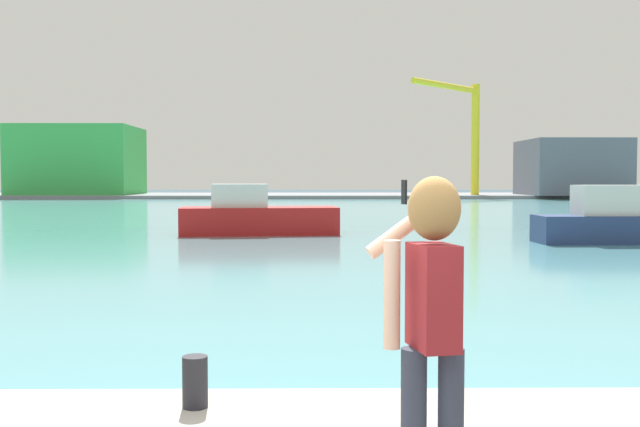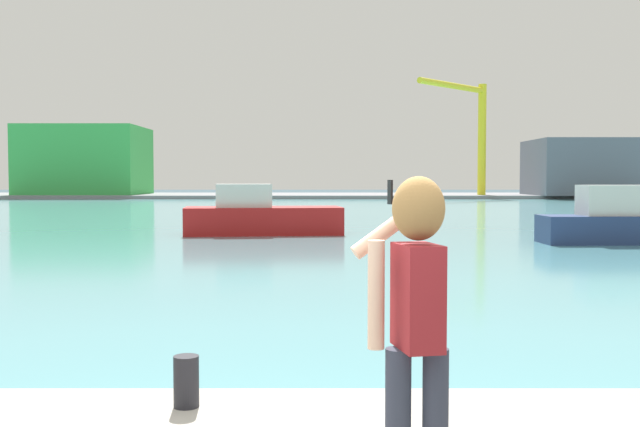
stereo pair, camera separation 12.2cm
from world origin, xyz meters
The scene contains 10 objects.
ground_plane centered at (0.00, 50.00, 0.00)m, with size 220.00×220.00×0.00m, color #334751.
harbor_water centered at (0.00, 52.00, 0.01)m, with size 140.00×100.00×0.02m, color #599EA8.
far_shore_dock centered at (0.00, 92.00, 0.22)m, with size 140.00×20.00×0.43m, color gray.
person_photographer centered at (0.83, -0.08, 1.72)m, with size 0.53×0.55×1.74m.
harbor_bollard centered at (-0.68, 1.51, 0.85)m, with size 0.19×0.19×0.39m, color black.
boat_moored centered at (-2.25, 27.32, 0.80)m, with size 6.89×3.26×2.15m.
boat_moored_2 centered at (11.87, 22.83, 0.77)m, with size 7.22×2.01×2.14m.
warehouse_left centered at (-29.90, 90.46, 4.76)m, with size 14.71×12.37×8.65m, color green.
warehouse_right centered at (32.09, 86.02, 3.81)m, with size 11.30×11.25×6.77m, color slate.
port_crane centered at (18.76, 84.51, 9.13)m, with size 9.76×10.30×13.55m.
Camera 1 is at (0.21, -3.95, 2.38)m, focal length 41.08 mm.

